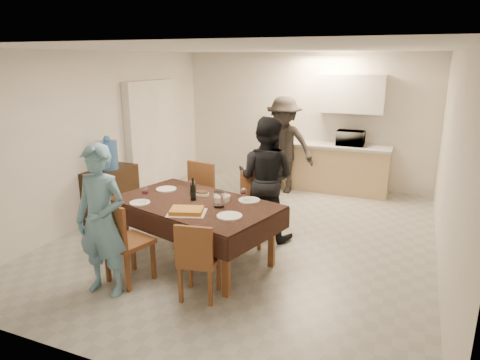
# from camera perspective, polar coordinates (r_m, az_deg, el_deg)

# --- Properties ---
(floor) EXTENTS (5.00, 6.00, 0.02)m
(floor) POSITION_cam_1_polar(r_m,az_deg,el_deg) (6.27, 1.29, -7.39)
(floor) COLOR #A0A19C
(floor) RESTS_ON ground
(ceiling) EXTENTS (5.00, 6.00, 0.02)m
(ceiling) POSITION_cam_1_polar(r_m,az_deg,el_deg) (5.76, 1.46, 17.09)
(ceiling) COLOR white
(ceiling) RESTS_ON wall_back
(wall_back) EXTENTS (5.00, 0.02, 2.60)m
(wall_back) POSITION_cam_1_polar(r_m,az_deg,el_deg) (8.70, 8.65, 7.97)
(wall_back) COLOR silver
(wall_back) RESTS_ON floor
(wall_front) EXTENTS (5.00, 0.02, 2.60)m
(wall_front) POSITION_cam_1_polar(r_m,az_deg,el_deg) (3.37, -17.61, -5.48)
(wall_front) COLOR silver
(wall_front) RESTS_ON floor
(wall_left) EXTENTS (0.02, 6.00, 2.60)m
(wall_left) POSITION_cam_1_polar(r_m,az_deg,el_deg) (7.16, -17.71, 5.68)
(wall_left) COLOR silver
(wall_left) RESTS_ON floor
(wall_right) EXTENTS (0.02, 6.00, 2.60)m
(wall_right) POSITION_cam_1_polar(r_m,az_deg,el_deg) (5.51, 26.38, 1.84)
(wall_right) COLOR silver
(wall_right) RESTS_ON floor
(stub_partition) EXTENTS (0.15, 1.40, 2.10)m
(stub_partition) POSITION_cam_1_polar(r_m,az_deg,el_deg) (8.09, -11.67, 5.43)
(stub_partition) COLOR white
(stub_partition) RESTS_ON floor
(kitchen_base_cabinet) EXTENTS (2.20, 0.60, 0.86)m
(kitchen_base_cabinet) POSITION_cam_1_polar(r_m,az_deg,el_deg) (8.44, 11.81, 1.53)
(kitchen_base_cabinet) COLOR tan
(kitchen_base_cabinet) RESTS_ON floor
(kitchen_worktop) EXTENTS (2.24, 0.64, 0.05)m
(kitchen_worktop) POSITION_cam_1_polar(r_m,az_deg,el_deg) (8.34, 11.99, 4.56)
(kitchen_worktop) COLOR #A7A8A3
(kitchen_worktop) RESTS_ON kitchen_base_cabinet
(upper_cabinet) EXTENTS (1.20, 0.34, 0.70)m
(upper_cabinet) POSITION_cam_1_polar(r_m,az_deg,el_deg) (8.29, 14.64, 11.08)
(upper_cabinet) COLOR silver
(upper_cabinet) RESTS_ON wall_back
(dining_table) EXTENTS (2.23, 1.64, 0.78)m
(dining_table) POSITION_cam_1_polar(r_m,az_deg,el_deg) (5.31, -6.02, -3.29)
(dining_table) COLOR black
(dining_table) RESTS_ON floor
(chair_near_left) EXTENTS (0.55, 0.56, 0.53)m
(chair_near_left) POSITION_cam_1_polar(r_m,az_deg,el_deg) (4.94, -15.33, -7.07)
(chair_near_left) COLOR brown
(chair_near_left) RESTS_ON floor
(chair_near_right) EXTENTS (0.47, 0.47, 0.48)m
(chair_near_right) POSITION_cam_1_polar(r_m,az_deg,el_deg) (4.51, -5.96, -9.73)
(chair_near_right) COLOR brown
(chair_near_right) RESTS_ON floor
(chair_far_left) EXTENTS (0.53, 0.53, 0.56)m
(chair_far_left) POSITION_cam_1_polar(r_m,az_deg,el_deg) (6.09, -6.78, -1.90)
(chair_far_left) COLOR brown
(chair_far_left) RESTS_ON floor
(chair_far_right) EXTENTS (0.46, 0.46, 0.53)m
(chair_far_right) POSITION_cam_1_polar(r_m,az_deg,el_deg) (5.74, 1.13, -3.29)
(chair_far_right) COLOR brown
(chair_far_right) RESTS_ON floor
(console) EXTENTS (0.44, 0.89, 0.82)m
(console) POSITION_cam_1_polar(r_m,az_deg,el_deg) (7.08, -16.76, -1.78)
(console) COLOR black
(console) RESTS_ON floor
(water_jug) EXTENTS (0.29, 0.29, 0.44)m
(water_jug) POSITION_cam_1_polar(r_m,az_deg,el_deg) (6.92, -17.18, 3.20)
(water_jug) COLOR #467DD0
(water_jug) RESTS_ON console
(wine_bottle) EXTENTS (0.07, 0.07, 0.29)m
(wine_bottle) POSITION_cam_1_polar(r_m,az_deg,el_deg) (5.32, -6.29, -1.22)
(wine_bottle) COLOR black
(wine_bottle) RESTS_ON dining_table
(water_pitcher) EXTENTS (0.12, 0.12, 0.19)m
(water_pitcher) POSITION_cam_1_polar(r_m,az_deg,el_deg) (5.07, -2.85, -2.59)
(water_pitcher) COLOR white
(water_pitcher) RESTS_ON dining_table
(savoury_tart) EXTENTS (0.51, 0.44, 0.05)m
(savoury_tart) POSITION_cam_1_polar(r_m,az_deg,el_deg) (4.93, -7.12, -4.09)
(savoury_tart) COLOR #B88536
(savoury_tart) RESTS_ON dining_table
(salad_bowl) EXTENTS (0.17, 0.17, 0.07)m
(salad_bowl) POSITION_cam_1_polar(r_m,az_deg,el_deg) (5.31, -2.26, -2.42)
(salad_bowl) COLOR white
(salad_bowl) RESTS_ON dining_table
(mushroom_dish) EXTENTS (0.18, 0.18, 0.03)m
(mushroom_dish) POSITION_cam_1_polar(r_m,az_deg,el_deg) (5.55, -5.11, -1.84)
(mushroom_dish) COLOR white
(mushroom_dish) RESTS_ON dining_table
(wine_glass_a) EXTENTS (0.09, 0.09, 0.20)m
(wine_glass_a) POSITION_cam_1_polar(r_m,az_deg,el_deg) (5.35, -12.53, -1.93)
(wine_glass_a) COLOR white
(wine_glass_a) RESTS_ON dining_table
(wine_glass_b) EXTENTS (0.08, 0.08, 0.18)m
(wine_glass_b) POSITION_cam_1_polar(r_m,az_deg,el_deg) (5.26, 0.53, -1.95)
(wine_glass_b) COLOR white
(wine_glass_b) RESTS_ON dining_table
(wine_glass_c) EXTENTS (0.09, 0.09, 0.19)m
(wine_glass_c) POSITION_cam_1_polar(r_m,az_deg,el_deg) (5.61, -6.39, -0.82)
(wine_glass_c) COLOR white
(wine_glass_c) RESTS_ON dining_table
(plate_near_left) EXTENTS (0.25, 0.25, 0.01)m
(plate_near_left) POSITION_cam_1_polar(r_m,az_deg,el_deg) (5.36, -13.22, -2.95)
(plate_near_left) COLOR white
(plate_near_left) RESTS_ON dining_table
(plate_near_right) EXTENTS (0.29, 0.29, 0.02)m
(plate_near_right) POSITION_cam_1_polar(r_m,az_deg,el_deg) (4.79, -1.41, -4.82)
(plate_near_right) COLOR white
(plate_near_right) RESTS_ON dining_table
(plate_far_left) EXTENTS (0.27, 0.27, 0.02)m
(plate_far_left) POSITION_cam_1_polar(r_m,az_deg,el_deg) (5.83, -9.81, -1.20)
(plate_far_left) COLOR white
(plate_far_left) RESTS_ON dining_table
(plate_far_right) EXTENTS (0.27, 0.27, 0.02)m
(plate_far_right) POSITION_cam_1_polar(r_m,az_deg,el_deg) (5.31, 1.23, -2.70)
(plate_far_right) COLOR white
(plate_far_right) RESTS_ON dining_table
(microwave) EXTENTS (0.50, 0.34, 0.28)m
(microwave) POSITION_cam_1_polar(r_m,az_deg,el_deg) (8.25, 14.53, 5.43)
(microwave) COLOR silver
(microwave) RESTS_ON kitchen_worktop
(person_near) EXTENTS (0.62, 0.43, 1.65)m
(person_near) POSITION_cam_1_polar(r_m,az_deg,el_deg) (4.77, -17.99, -5.23)
(person_near) COLOR #5E8FAB
(person_near) RESTS_ON floor
(person_far) EXTENTS (0.87, 0.69, 1.73)m
(person_far) POSITION_cam_1_polar(r_m,az_deg,el_deg) (5.97, 3.42, 0.21)
(person_far) COLOR black
(person_far) RESTS_ON floor
(person_kitchen) EXTENTS (1.17, 0.67, 1.81)m
(person_kitchen) POSITION_cam_1_polar(r_m,az_deg,el_deg) (8.09, 5.80, 4.63)
(person_kitchen) COLOR black
(person_kitchen) RESTS_ON floor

